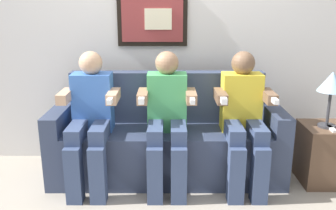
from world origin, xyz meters
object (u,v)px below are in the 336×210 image
object	(u,v)px
couch	(168,142)
table_lamp	(333,84)
person_on_right	(244,116)
spare_remote_on_table	(333,129)
person_on_left	(92,116)
side_table_right	(326,154)
person_in_middle	(168,116)

from	to	relation	value
couch	table_lamp	bearing A→B (deg)	-5.69
person_on_right	spare_remote_on_table	size ratio (longest dim) A/B	8.54
couch	person_on_left	world-z (taller)	person_on_left
couch	side_table_right	distance (m)	1.34
side_table_right	table_lamp	size ratio (longest dim) A/B	1.09
table_lamp	spare_remote_on_table	size ratio (longest dim) A/B	3.54
person_on_right	side_table_right	xyz separation A→B (m)	(0.72, 0.06, -0.36)
person_in_middle	side_table_right	distance (m)	1.38
table_lamp	couch	bearing A→B (deg)	174.31
person_on_right	spare_remote_on_table	xyz separation A→B (m)	(0.71, -0.04, -0.10)
person_on_right	table_lamp	xyz separation A→B (m)	(0.70, 0.04, 0.25)
person_on_left	side_table_right	size ratio (longest dim) A/B	2.22
person_on_left	spare_remote_on_table	distance (m)	1.94
table_lamp	spare_remote_on_table	xyz separation A→B (m)	(0.01, -0.08, -0.35)
person_in_middle	spare_remote_on_table	size ratio (longest dim) A/B	8.54
person_on_left	table_lamp	distance (m)	1.94
person_in_middle	couch	bearing A→B (deg)	89.98
side_table_right	table_lamp	bearing A→B (deg)	-136.29
couch	person_on_right	size ratio (longest dim) A/B	1.78
person_on_right	side_table_right	bearing A→B (deg)	4.87
person_in_middle	spare_remote_on_table	bearing A→B (deg)	-1.73
couch	person_on_left	distance (m)	0.70
person_on_right	side_table_right	distance (m)	0.81
person_in_middle	table_lamp	xyz separation A→B (m)	(1.31, 0.04, 0.25)
person_on_right	table_lamp	size ratio (longest dim) A/B	2.41
person_on_left	person_in_middle	distance (m)	0.61
person_in_middle	table_lamp	bearing A→B (deg)	1.62
table_lamp	spare_remote_on_table	world-z (taller)	table_lamp
table_lamp	person_on_left	bearing A→B (deg)	-178.91
side_table_right	spare_remote_on_table	world-z (taller)	spare_remote_on_table
person_on_right	table_lamp	world-z (taller)	person_on_right
person_on_left	spare_remote_on_table	world-z (taller)	person_on_left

